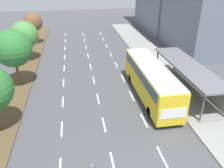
% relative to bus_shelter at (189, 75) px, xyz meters
% --- Properties ---
extents(median_strip, '(2.60, 52.00, 0.12)m').
position_rel_bus_shelter_xyz_m(median_strip, '(-17.83, 7.16, -1.81)').
color(median_strip, brown).
rests_on(median_strip, ground).
extents(sidewalk_right, '(4.50, 52.00, 0.15)m').
position_rel_bus_shelter_xyz_m(sidewalk_right, '(-0.28, 7.16, -1.79)').
color(sidewalk_right, gray).
rests_on(sidewalk_right, ground).
extents(lane_divider_left, '(0.14, 45.39, 0.01)m').
position_rel_bus_shelter_xyz_m(lane_divider_left, '(-13.03, 4.36, -1.86)').
color(lane_divider_left, white).
rests_on(lane_divider_left, ground).
extents(lane_divider_center, '(0.14, 45.39, 0.01)m').
position_rel_bus_shelter_xyz_m(lane_divider_center, '(-9.53, 4.36, -1.86)').
color(lane_divider_center, white).
rests_on(lane_divider_center, ground).
extents(lane_divider_right, '(0.14, 45.39, 0.01)m').
position_rel_bus_shelter_xyz_m(lane_divider_right, '(-6.03, 4.36, -1.86)').
color(lane_divider_right, white).
rests_on(lane_divider_right, ground).
extents(bus_shelter, '(2.90, 11.78, 2.86)m').
position_rel_bus_shelter_xyz_m(bus_shelter, '(0.00, 0.00, 0.00)').
color(bus_shelter, gray).
rests_on(bus_shelter, sidewalk_right).
extents(bus, '(2.54, 11.29, 3.37)m').
position_rel_bus_shelter_xyz_m(bus, '(-4.28, -0.40, 0.20)').
color(bus, yellow).
rests_on(bus, ground).
extents(median_tree_third, '(3.92, 3.92, 6.22)m').
position_rel_bus_shelter_xyz_m(median_tree_third, '(-17.78, 4.32, 2.50)').
color(median_tree_third, brown).
rests_on(median_tree_third, median_strip).
extents(median_tree_fourth, '(3.71, 3.71, 5.45)m').
position_rel_bus_shelter_xyz_m(median_tree_fourth, '(-18.05, 12.36, 1.85)').
color(median_tree_fourth, brown).
rests_on(median_tree_fourth, median_strip).
extents(median_tree_fifth, '(3.05, 3.05, 5.20)m').
position_rel_bus_shelter_xyz_m(median_tree_fifth, '(-17.92, 20.39, 1.92)').
color(median_tree_fifth, brown).
rests_on(median_tree_fifth, median_strip).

